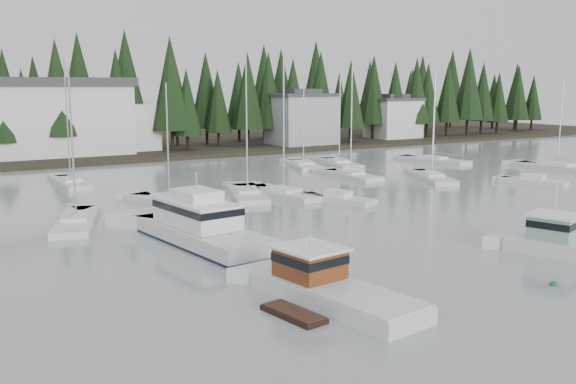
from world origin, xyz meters
The scene contains 22 objects.
far_shore_land centered at (0.00, 97.00, 0.00)m, with size 240.00×54.00×1.00m, color black.
conifer_treeline centered at (0.00, 86.00, 0.00)m, with size 200.00×22.00×20.00m, color black, non-canonical shape.
house_east_a centered at (36.00, 78.00, 4.90)m, with size 10.60×8.48×9.25m.
house_east_b centered at (58.00, 80.00, 4.40)m, with size 9.54×7.42×8.25m.
harbor_inn centered at (-2.96, 82.34, 5.78)m, with size 29.50×11.50×10.90m.
lobster_boat_brown centered at (-5.71, 11.07, 0.53)m, with size 5.67×9.83×4.70m.
cabin_cruiser_center centered at (-6.03, 25.23, 0.81)m, with size 5.22×12.96×5.42m.
lobster_boat_teal centered at (11.87, 9.98, 0.57)m, with size 5.38×9.10×4.78m.
sailboat_0 centered at (21.54, 55.09, 0.05)m, with size 5.62×9.87×11.34m.
sailboat_1 centered at (47.57, 36.86, 0.05)m, with size 3.83×11.02×11.39m.
sailboat_2 centered at (-2.50, 39.90, 0.06)m, with size 5.71×9.20×11.12m.
sailboat_4 centered at (20.99, 44.45, 0.07)m, with size 2.73×8.91×12.95m.
sailboat_5 centered at (-11.66, 35.34, 0.06)m, with size 5.84×10.33×12.04m.
sailboat_7 centered at (27.82, 38.58, 0.06)m, with size 6.89×10.49×12.20m.
sailboat_8 centered at (39.75, 50.63, 0.05)m, with size 4.44×11.03×11.46m.
sailboat_10 centered at (-7.39, 55.42, 0.08)m, with size 2.63×9.68×13.77m.
sailboat_11 centered at (5.06, 39.44, 0.07)m, with size 6.16×10.37×13.86m.
sailboat_12 centered at (8.23, 38.06, 0.07)m, with size 3.72×9.91×13.77m.
sailboat_13 centered at (26.64, 54.36, 0.05)m, with size 5.46×10.51×11.82m.
runabout_1 centered at (10.67, 32.66, 0.13)m, with size 4.34×7.32×1.42m.
runabout_2 centered at (34.60, 30.43, 0.13)m, with size 4.21×7.17×1.42m.
mooring_buoy_green centered at (5.85, 7.00, 0.00)m, with size 0.47×0.47×0.47m, color #145933.
Camera 1 is at (-22.87, -13.09, 10.30)m, focal length 40.00 mm.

